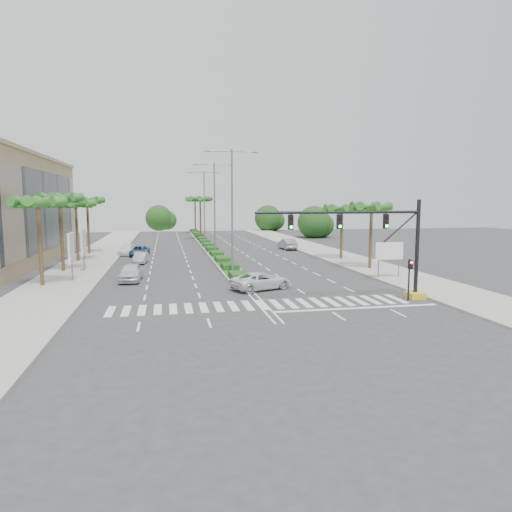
% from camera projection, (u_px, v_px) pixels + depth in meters
% --- Properties ---
extents(ground, '(160.00, 160.00, 0.00)m').
position_uv_depth(ground, '(262.00, 305.00, 31.25)').
color(ground, '#333335').
rests_on(ground, ground).
extents(footpath_right, '(6.00, 120.00, 0.15)m').
position_uv_depth(footpath_right, '(353.00, 261.00, 53.65)').
color(footpath_right, gray).
rests_on(footpath_right, ground).
extents(footpath_left, '(6.00, 120.00, 0.15)m').
position_uv_depth(footpath_left, '(81.00, 268.00, 47.78)').
color(footpath_left, gray).
rests_on(footpath_left, ground).
extents(median, '(2.20, 75.00, 0.20)m').
position_uv_depth(median, '(205.00, 244.00, 75.06)').
color(median, gray).
rests_on(median, ground).
extents(median_grass, '(1.80, 75.00, 0.04)m').
position_uv_depth(median_grass, '(205.00, 243.00, 75.05)').
color(median_grass, '#275B1F').
rests_on(median_grass, median).
extents(signal_gantry, '(12.60, 1.20, 7.20)m').
position_uv_depth(signal_gantry, '(389.00, 252.00, 32.63)').
color(signal_gantry, gold).
rests_on(signal_gantry, ground).
extents(pedestrian_signal, '(0.28, 0.36, 3.00)m').
position_uv_depth(pedestrian_signal, '(410.00, 272.00, 32.39)').
color(pedestrian_signal, black).
rests_on(pedestrian_signal, ground).
extents(direction_sign, '(2.70, 0.11, 3.40)m').
position_uv_depth(direction_sign, '(389.00, 252.00, 41.35)').
color(direction_sign, slate).
rests_on(direction_sign, ground).
extents(billboard_near, '(0.18, 2.10, 4.35)m').
position_uv_depth(billboard_near, '(71.00, 249.00, 39.78)').
color(billboard_near, slate).
rests_on(billboard_near, ground).
extents(billboard_far, '(0.18, 2.10, 4.35)m').
position_uv_depth(billboard_far, '(83.00, 243.00, 45.62)').
color(billboard_far, slate).
rests_on(billboard_far, ground).
extents(palm_left_near, '(4.57, 4.68, 7.55)m').
position_uv_depth(palm_left_near, '(38.00, 206.00, 37.00)').
color(palm_left_near, brown).
rests_on(palm_left_near, ground).
extents(palm_left_mid, '(4.57, 4.68, 7.95)m').
position_uv_depth(palm_left_mid, '(60.00, 201.00, 44.75)').
color(palm_left_mid, brown).
rests_on(palm_left_mid, ground).
extents(palm_left_far, '(4.57, 4.68, 7.35)m').
position_uv_depth(palm_left_far, '(76.00, 206.00, 52.61)').
color(palm_left_far, brown).
rests_on(palm_left_far, ground).
extents(palm_left_end, '(4.57, 4.68, 7.75)m').
position_uv_depth(palm_left_end, '(87.00, 203.00, 60.35)').
color(palm_left_end, brown).
rests_on(palm_left_end, ground).
extents(palm_right_near, '(4.57, 4.68, 7.05)m').
position_uv_depth(palm_right_near, '(371.00, 210.00, 46.95)').
color(palm_right_near, brown).
rests_on(palm_right_near, ground).
extents(palm_right_far, '(4.57, 4.68, 6.75)m').
position_uv_depth(palm_right_far, '(342.00, 211.00, 54.77)').
color(palm_right_far, brown).
rests_on(palm_right_far, ground).
extents(palm_median_a, '(4.57, 4.68, 8.05)m').
position_uv_depth(palm_median_a, '(200.00, 201.00, 83.96)').
color(palm_median_a, brown).
rests_on(palm_median_a, ground).
extents(palm_median_b, '(4.57, 4.68, 8.05)m').
position_uv_depth(palm_median_b, '(195.00, 201.00, 98.57)').
color(palm_median_b, brown).
rests_on(palm_median_b, ground).
extents(streetlight_near, '(5.10, 0.25, 12.00)m').
position_uv_depth(streetlight_near, '(232.00, 204.00, 44.07)').
color(streetlight_near, slate).
rests_on(streetlight_near, ground).
extents(streetlight_mid, '(5.10, 0.25, 12.00)m').
position_uv_depth(streetlight_mid, '(215.00, 203.00, 59.65)').
color(streetlight_mid, slate).
rests_on(streetlight_mid, ground).
extents(streetlight_far, '(5.10, 0.25, 12.00)m').
position_uv_depth(streetlight_far, '(204.00, 203.00, 75.24)').
color(streetlight_far, slate).
rests_on(streetlight_far, ground).
extents(car_parked_a, '(2.09, 4.68, 1.56)m').
position_uv_depth(car_parked_a, '(131.00, 272.00, 40.49)').
color(car_parked_a, silver).
rests_on(car_parked_a, ground).
extents(car_parked_b, '(1.79, 4.00, 1.27)m').
position_uv_depth(car_parked_b, '(141.00, 258.00, 52.16)').
color(car_parked_b, '#B5B4BA').
rests_on(car_parked_b, ground).
extents(car_parked_c, '(2.55, 4.87, 1.31)m').
position_uv_depth(car_parked_c, '(140.00, 251.00, 59.15)').
color(car_parked_c, '#28517B').
rests_on(car_parked_c, ground).
extents(car_parked_d, '(2.24, 4.55, 1.27)m').
position_uv_depth(car_parked_d, '(126.00, 250.00, 60.55)').
color(car_parked_d, white).
rests_on(car_parked_d, ground).
extents(car_crossing, '(5.55, 4.06, 1.40)m').
position_uv_depth(car_crossing, '(261.00, 281.00, 36.67)').
color(car_crossing, silver).
rests_on(car_crossing, ground).
extents(car_right, '(1.93, 4.91, 1.59)m').
position_uv_depth(car_right, '(287.00, 244.00, 67.36)').
color(car_right, '#9D9DA2').
rests_on(car_right, ground).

